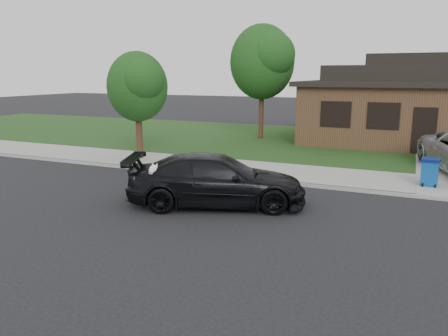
% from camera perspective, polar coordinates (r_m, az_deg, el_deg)
% --- Properties ---
extents(ground, '(120.00, 120.00, 0.00)m').
position_cam_1_polar(ground, '(11.94, 5.33, -6.19)').
color(ground, black).
rests_on(ground, ground).
extents(sidewalk, '(60.00, 3.00, 0.12)m').
position_cam_1_polar(sidewalk, '(16.58, 10.72, -0.90)').
color(sidewalk, gray).
rests_on(sidewalk, ground).
extents(curb, '(60.00, 0.12, 0.12)m').
position_cam_1_polar(curb, '(15.16, 9.46, -2.08)').
color(curb, gray).
rests_on(curb, ground).
extents(lawn, '(60.00, 13.00, 0.13)m').
position_cam_1_polar(lawn, '(24.32, 14.92, 3.05)').
color(lawn, '#193814').
rests_on(lawn, ground).
extents(sedan, '(5.54, 3.79, 1.49)m').
position_cam_1_polar(sedan, '(12.64, -1.04, -1.58)').
color(sedan, black).
rests_on(sedan, ground).
extents(recycling_bin, '(0.61, 0.62, 0.92)m').
position_cam_1_polar(recycling_bin, '(15.89, 25.28, -0.49)').
color(recycling_bin, navy).
rests_on(recycling_bin, sidewalk).
extents(house, '(12.60, 8.60, 4.65)m').
position_cam_1_polar(house, '(25.85, 24.72, 7.50)').
color(house, '#422B1C').
rests_on(house, ground).
extents(tree_0, '(3.78, 3.60, 6.34)m').
position_cam_1_polar(tree_0, '(24.93, 5.27, 13.81)').
color(tree_0, '#332114').
rests_on(tree_0, ground).
extents(tree_2, '(2.73, 2.60, 4.59)m').
position_cam_1_polar(tree_2, '(19.25, -11.11, 10.52)').
color(tree_2, '#332114').
rests_on(tree_2, ground).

